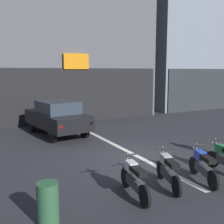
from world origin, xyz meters
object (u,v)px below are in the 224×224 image
object	(u,v)px
motorcycle_white_row_leftmost	(134,178)
motorcycle_silver_row_left_mid	(168,170)
car_black_crossing_near	(57,117)
motorcycle_blue_row_centre	(203,165)
trash_bin	(48,203)

from	to	relation	value
motorcycle_white_row_leftmost	motorcycle_silver_row_left_mid	distance (m)	1.09
car_black_crossing_near	motorcycle_blue_row_centre	bearing A→B (deg)	-74.90
motorcycle_blue_row_centre	trash_bin	distance (m)	4.34
car_black_crossing_near	trash_bin	world-z (taller)	car_black_crossing_near
car_black_crossing_near	motorcycle_blue_row_centre	distance (m)	7.61
motorcycle_white_row_leftmost	trash_bin	distance (m)	2.18
motorcycle_white_row_leftmost	trash_bin	size ratio (longest dim) A/B	1.96
motorcycle_silver_row_left_mid	motorcycle_blue_row_centre	world-z (taller)	same
motorcycle_silver_row_left_mid	motorcycle_blue_row_centre	distance (m)	1.10
motorcycle_white_row_leftmost	trash_bin	xyz separation A→B (m)	(-2.17, -0.23, -0.03)
motorcycle_blue_row_centre	motorcycle_silver_row_left_mid	bearing A→B (deg)	172.09
car_black_crossing_near	motorcycle_white_row_leftmost	size ratio (longest dim) A/B	2.59
car_black_crossing_near	motorcycle_white_row_leftmost	distance (m)	7.27
motorcycle_blue_row_centre	trash_bin	bearing A→B (deg)	-177.97
car_black_crossing_near	motorcycle_white_row_leftmost	world-z (taller)	car_black_crossing_near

